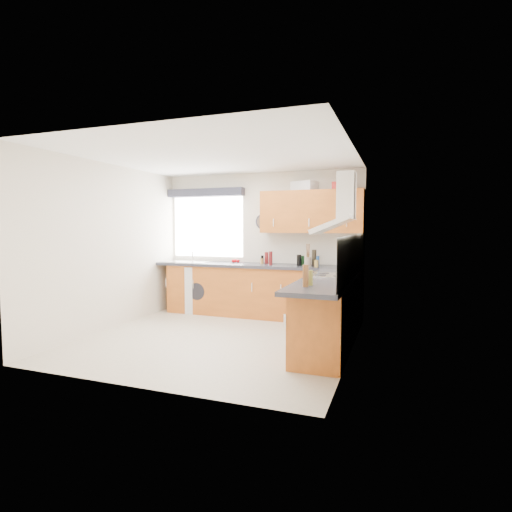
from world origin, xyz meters
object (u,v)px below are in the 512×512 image
at_px(extractor_hood, 340,210).
at_px(upper_cabinets, 312,212).
at_px(oven, 331,312).
at_px(washing_machine, 205,289).

height_order(extractor_hood, upper_cabinets, upper_cabinets).
distance_m(oven, extractor_hood, 1.35).
bearing_deg(oven, washing_machine, 153.91).
xyz_separation_m(extractor_hood, washing_machine, (-2.59, 1.22, -1.35)).
relative_size(oven, extractor_hood, 1.09).
bearing_deg(oven, upper_cabinets, 112.54).
bearing_deg(washing_machine, oven, -38.26).
distance_m(upper_cabinets, washing_machine, 2.39).
height_order(upper_cabinets, washing_machine, upper_cabinets).
xyz_separation_m(oven, washing_machine, (-2.49, 1.22, -0.01)).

